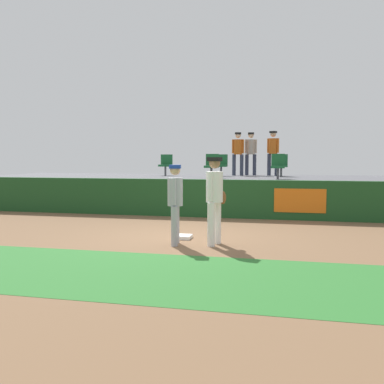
{
  "coord_description": "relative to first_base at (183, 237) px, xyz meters",
  "views": [
    {
      "loc": [
        2.4,
        -9.38,
        1.86
      ],
      "look_at": [
        0.09,
        0.96,
        1.0
      ],
      "focal_mm": 39.49,
      "sensor_mm": 36.0,
      "label": 1
    }
  ],
  "objects": [
    {
      "name": "ground_plane",
      "position": [
        -0.09,
        0.04,
        -0.04
      ],
      "size": [
        60.0,
        60.0,
        0.0
      ],
      "primitive_type": "plane",
      "color": "brown"
    },
    {
      "name": "grass_foreground_strip",
      "position": [
        -0.09,
        -3.03,
        -0.04
      ],
      "size": [
        18.0,
        2.8,
        0.01
      ],
      "primitive_type": "cube",
      "color": "#2D722D",
      "rests_on": "ground_plane"
    },
    {
      "name": "first_base",
      "position": [
        0.0,
        0.0,
        0.0
      ],
      "size": [
        0.4,
        0.4,
        0.08
      ],
      "primitive_type": "cube",
      "color": "white",
      "rests_on": "ground_plane"
    },
    {
      "name": "player_fielder_home",
      "position": [
        0.84,
        -0.53,
        1.04
      ],
      "size": [
        0.46,
        0.55,
        1.87
      ],
      "rotation": [
        0.0,
        0.0,
        -1.82
      ],
      "color": "white",
      "rests_on": "ground_plane"
    },
    {
      "name": "player_runner_visitor",
      "position": [
        0.01,
        -0.7,
        0.95
      ],
      "size": [
        0.37,
        0.48,
        1.71
      ],
      "rotation": [
        0.0,
        0.0,
        -1.44
      ],
      "color": "#9EA3AD",
      "rests_on": "ground_plane"
    },
    {
      "name": "field_wall",
      "position": [
        -0.08,
        3.62,
        0.55
      ],
      "size": [
        18.0,
        0.26,
        1.19
      ],
      "color": "#19471E",
      "rests_on": "ground_plane"
    },
    {
      "name": "bleacher_platform",
      "position": [
        -0.09,
        6.19,
        0.54
      ],
      "size": [
        18.0,
        4.8,
        1.16
      ],
      "primitive_type": "cube",
      "color": "#59595E",
      "rests_on": "ground_plane"
    },
    {
      "name": "seat_back_center",
      "position": [
        -0.15,
        6.86,
        1.59
      ],
      "size": [
        0.44,
        0.44,
        0.84
      ],
      "color": "#4C4C51",
      "rests_on": "bleacher_platform"
    },
    {
      "name": "seat_front_center",
      "position": [
        -0.21,
        5.06,
        1.59
      ],
      "size": [
        0.45,
        0.44,
        0.84
      ],
      "color": "#4C4C51",
      "rests_on": "bleacher_platform"
    },
    {
      "name": "seat_back_right",
      "position": [
        2.12,
        6.86,
        1.59
      ],
      "size": [
        0.47,
        0.44,
        0.84
      ],
      "color": "#4C4C51",
      "rests_on": "bleacher_platform"
    },
    {
      "name": "seat_back_left",
      "position": [
        -2.38,
        6.86,
        1.59
      ],
      "size": [
        0.47,
        0.44,
        0.84
      ],
      "color": "#4C4C51",
      "rests_on": "bleacher_platform"
    },
    {
      "name": "seat_front_right",
      "position": [
        2.04,
        5.06,
        1.59
      ],
      "size": [
        0.45,
        0.44,
        0.84
      ],
      "color": "#4C4C51",
      "rests_on": "bleacher_platform"
    },
    {
      "name": "spectator_hooded",
      "position": [
        1.78,
        7.64,
        2.13
      ],
      "size": [
        0.47,
        0.43,
        1.75
      ],
      "rotation": [
        0.0,
        0.0,
        2.79
      ],
      "color": "#33384C",
      "rests_on": "bleacher_platform"
    },
    {
      "name": "spectator_capped",
      "position": [
        0.42,
        7.49,
        2.11
      ],
      "size": [
        0.48,
        0.33,
        1.71
      ],
      "rotation": [
        0.0,
        0.0,
        3.16
      ],
      "color": "#33384C",
      "rests_on": "bleacher_platform"
    },
    {
      "name": "spectator_casual",
      "position": [
        0.9,
        7.81,
        2.11
      ],
      "size": [
        0.48,
        0.37,
        1.72
      ],
      "rotation": [
        0.0,
        0.0,
        3.29
      ],
      "color": "#33384C",
      "rests_on": "bleacher_platform"
    }
  ]
}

